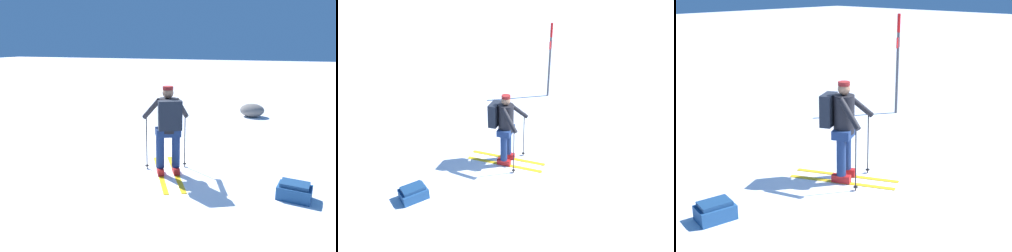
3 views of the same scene
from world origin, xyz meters
TOP-DOWN VIEW (x-y plane):
  - ground_plane at (0.00, 0.00)m, footprint 80.00×80.00m
  - skier at (0.25, -0.48)m, footprint 1.11×1.74m
  - dropped_backpack at (2.40, -0.78)m, footprint 0.55×0.44m
  - rock_boulder at (1.31, 4.94)m, footprint 0.77×0.65m

SIDE VIEW (x-z plane):
  - ground_plane at x=0.00m, z-range 0.00..0.00m
  - dropped_backpack at x=2.40m, z-range -0.01..0.26m
  - rock_boulder at x=1.31m, z-range 0.00..0.42m
  - skier at x=0.25m, z-range 0.13..1.74m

